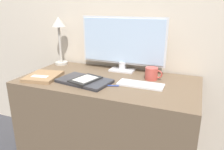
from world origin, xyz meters
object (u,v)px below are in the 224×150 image
Objects in this scene: monitor at (123,43)px; coffee_mug at (152,74)px; desk_lamp at (59,31)px; keyboard at (141,84)px; ereader at (85,79)px; notebook at (43,76)px; laptop at (84,81)px; pen at (107,86)px.

monitor is 0.33m from coffee_mug.
desk_lamp is at bearing 172.64° from coffee_mug.
desk_lamp is (-0.76, 0.25, 0.27)m from keyboard.
notebook is at bearing -176.02° from ereader.
notebook is (-0.45, -0.37, -0.20)m from monitor.
keyboard is 0.78× the size of laptop.
coffee_mug is 0.33m from pen.
laptop reaches higher than pen.
ereader is 0.57× the size of desk_lamp.
laptop is 0.31m from notebook.
desk_lamp is at bearing 105.10° from notebook.
notebook is 1.92× the size of pen.
notebook is 2.31× the size of coffee_mug.
monitor is 0.62m from notebook.
monitor is 0.41m from pen.
notebook is (-0.31, -0.03, 0.00)m from laptop.
notebook is at bearing -140.69° from monitor.
ereader reaches higher than notebook.
desk_lamp is 0.72m from pen.
desk_lamp is at bearing 140.93° from laptop.
desk_lamp reaches higher than pen.
keyboard is 0.21m from pen.
desk_lamp reaches higher than keyboard.
ereader is 0.16m from pen.
laptop is 0.02m from ereader.
ereader reaches higher than pen.
ereader is at bearing -110.70° from monitor.
laptop is at bearing 176.66° from pen.
notebook reaches higher than laptop.
laptop reaches higher than keyboard.
pen is (-0.19, -0.09, -0.00)m from keyboard.
desk_lamp is at bearing 149.44° from pen.
coffee_mug reaches higher than ereader.
laptop is 1.64× the size of ereader.
laptop is at bearing -112.89° from monitor.
pen is (0.17, -0.01, -0.01)m from laptop.
keyboard is at bearing -17.91° from desk_lamp.
monitor is 2.24× the size of keyboard.
laptop is at bearing -167.13° from keyboard.
keyboard is 0.67m from notebook.
pen is (-0.23, -0.23, -0.04)m from coffee_mug.
monitor is 1.65× the size of desk_lamp.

